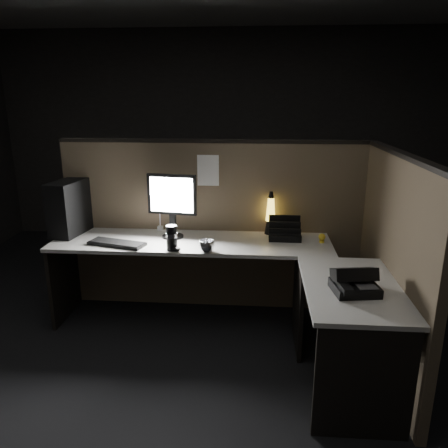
# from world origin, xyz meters

# --- Properties ---
(floor) EXTENTS (6.00, 6.00, 0.00)m
(floor) POSITION_xyz_m (0.00, 0.00, 0.00)
(floor) COLOR black
(floor) RESTS_ON ground
(room_shell) EXTENTS (6.00, 6.00, 6.00)m
(room_shell) POSITION_xyz_m (0.00, 0.00, 1.62)
(room_shell) COLOR silver
(room_shell) RESTS_ON ground
(partition_back) EXTENTS (2.66, 0.06, 1.50)m
(partition_back) POSITION_xyz_m (0.00, 0.93, 0.75)
(partition_back) COLOR brown
(partition_back) RESTS_ON ground
(partition_right) EXTENTS (0.06, 1.66, 1.50)m
(partition_right) POSITION_xyz_m (1.33, 0.10, 0.75)
(partition_right) COLOR brown
(partition_right) RESTS_ON ground
(desk) EXTENTS (2.60, 1.60, 0.73)m
(desk) POSITION_xyz_m (0.18, 0.25, 0.58)
(desk) COLOR #AEACA4
(desk) RESTS_ON ground
(pc_tower) EXTENTS (0.26, 0.47, 0.46)m
(pc_tower) POSITION_xyz_m (-1.22, 0.73, 0.96)
(pc_tower) COLOR black
(pc_tower) RESTS_ON desk
(monitor) EXTENTS (0.42, 0.18, 0.54)m
(monitor) POSITION_xyz_m (-0.32, 0.69, 1.05)
(monitor) COLOR black
(monitor) RESTS_ON desk
(keyboard) EXTENTS (0.49, 0.27, 0.02)m
(keyboard) POSITION_xyz_m (-0.73, 0.45, 0.74)
(keyboard) COLOR black
(keyboard) RESTS_ON desk
(mouse) EXTENTS (0.10, 0.09, 0.03)m
(mouse) POSITION_xyz_m (-0.24, 0.34, 0.75)
(mouse) COLOR black
(mouse) RESTS_ON desk
(clip_lamp) EXTENTS (0.05, 0.20, 0.26)m
(clip_lamp) POSITION_xyz_m (-0.47, 0.80, 0.88)
(clip_lamp) COLOR white
(clip_lamp) RESTS_ON desk
(organizer) EXTENTS (0.27, 0.24, 0.20)m
(organizer) POSITION_xyz_m (0.62, 0.74, 0.78)
(organizer) COLOR black
(organizer) RESTS_ON desk
(lava_lamp) EXTENTS (0.10, 0.10, 0.37)m
(lava_lamp) POSITION_xyz_m (0.50, 0.85, 0.88)
(lava_lamp) COLOR black
(lava_lamp) RESTS_ON desk
(travel_mug) EXTENTS (0.09, 0.09, 0.20)m
(travel_mug) POSITION_xyz_m (-0.27, 0.37, 0.83)
(travel_mug) COLOR black
(travel_mug) RESTS_ON desk
(steel_mug) EXTENTS (0.12, 0.12, 0.09)m
(steel_mug) POSITION_xyz_m (0.01, 0.34, 0.78)
(steel_mug) COLOR silver
(steel_mug) RESTS_ON desk
(figurine) EXTENTS (0.06, 0.06, 0.06)m
(figurine) POSITION_xyz_m (0.92, 0.64, 0.78)
(figurine) COLOR yellow
(figurine) RESTS_ON desk
(pinned_paper) EXTENTS (0.19, 0.00, 0.26)m
(pinned_paper) POSITION_xyz_m (-0.04, 0.90, 1.27)
(pinned_paper) COLOR white
(pinned_paper) RESTS_ON partition_back
(desk_phone) EXTENTS (0.30, 0.30, 0.16)m
(desk_phone) POSITION_xyz_m (0.99, -0.28, 0.79)
(desk_phone) COLOR black
(desk_phone) RESTS_ON desk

